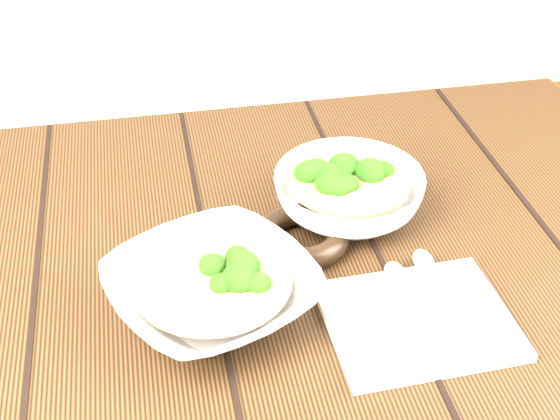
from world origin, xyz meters
name	(u,v)px	position (x,y,z in m)	size (l,w,h in m)	color
table	(234,348)	(0.00, 0.00, 0.63)	(1.20, 0.80, 0.75)	black
soup_bowl_front	(212,290)	(-0.03, -0.05, 0.78)	(0.29, 0.29, 0.06)	silver
soup_bowl_back	(349,193)	(0.16, 0.09, 0.78)	(0.21, 0.21, 0.07)	silver
trivet	(302,236)	(0.09, 0.04, 0.76)	(0.12, 0.12, 0.03)	black
napkin	(418,320)	(0.19, -0.12, 0.76)	(0.19, 0.16, 0.01)	beige
spoon_left	(400,293)	(0.18, -0.08, 0.76)	(0.04, 0.16, 0.01)	#B4AF9F
spoon_right	(430,279)	(0.22, -0.07, 0.76)	(0.04, 0.16, 0.01)	#B4AF9F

